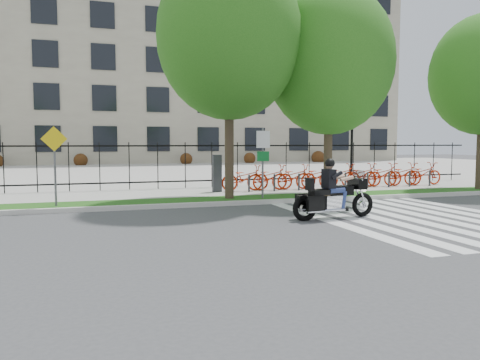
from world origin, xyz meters
name	(u,v)px	position (x,y,z in m)	size (l,w,h in m)	color
ground	(257,227)	(0.00, 0.00, 0.00)	(120.00, 120.00, 0.00)	#3C3D3F
curb	(215,204)	(0.00, 4.10, 0.07)	(60.00, 0.20, 0.15)	#BBB7B0
grass_verge	(209,201)	(0.00, 4.95, 0.07)	(60.00, 1.50, 0.15)	#1D4C13
sidewalk	(194,194)	(0.00, 7.45, 0.07)	(60.00, 3.50, 0.15)	#98968F
plaza	(145,170)	(0.00, 25.00, 0.05)	(80.00, 34.00, 0.10)	#98968F
crosswalk_stripes	(416,217)	(4.83, 0.00, 0.01)	(5.70, 8.00, 0.01)	silver
iron_fence	(185,165)	(0.00, 9.20, 1.15)	(30.00, 0.06, 2.00)	black
office_building	(123,74)	(0.00, 44.92, 9.97)	(60.00, 21.90, 20.15)	gray
lamp_post_right	(352,123)	(10.00, 12.00, 3.21)	(1.06, 0.70, 4.25)	black
street_tree_1	(229,36)	(0.74, 4.95, 5.83)	(5.07, 5.07, 8.60)	#37281E
street_tree_2	(329,61)	(4.67, 4.95, 5.20)	(4.84, 4.84, 7.85)	#37281E
bike_share_station	(339,176)	(6.44, 7.20, 0.68)	(11.19, 0.89, 1.50)	#2D2D33
sign_pole_regulatory	(263,154)	(1.88, 4.58, 1.74)	(0.50, 0.09, 2.50)	#59595B
sign_pole_warning	(55,155)	(-5.03, 4.58, 1.74)	(0.78, 0.09, 2.49)	#59595B
motorcycle_rider	(334,195)	(2.51, 0.59, 0.68)	(2.64, 0.82, 2.04)	black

